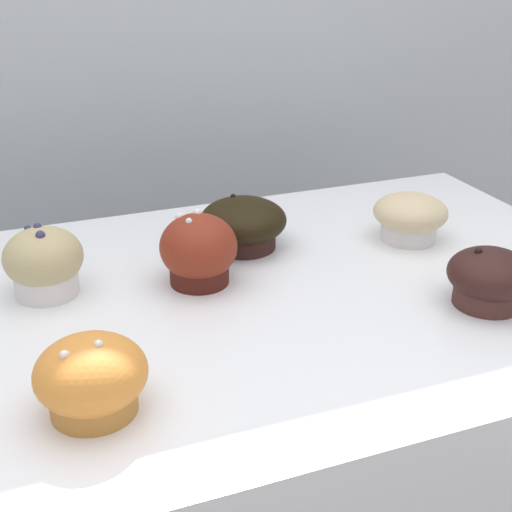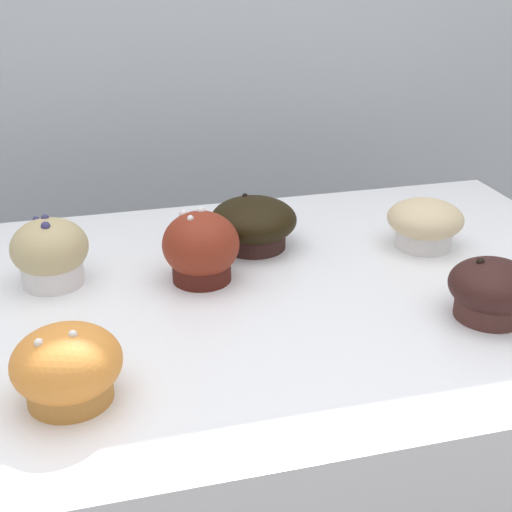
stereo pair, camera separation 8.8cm
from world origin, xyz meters
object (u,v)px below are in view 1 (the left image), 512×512
object	(u,v)px
muffin_front_right	(199,251)
muffin_front_center	(243,224)
muffin_back_right	(91,378)
muffin_front_left	(410,216)
muffin_back_left	(44,263)
muffin_back_center	(490,278)

from	to	relation	value
muffin_front_right	muffin_front_center	bearing A→B (deg)	42.88
muffin_front_center	muffin_back_right	distance (m)	0.40
muffin_front_left	muffin_front_right	xyz separation A→B (m)	(-0.32, -0.02, 0.01)
muffin_back_left	muffin_back_center	world-z (taller)	muffin_back_left
muffin_back_right	muffin_front_right	size ratio (longest dim) A/B	1.07
muffin_back_left	muffin_back_right	world-z (taller)	muffin_back_left
muffin_back_left	muffin_back_right	xyz separation A→B (m)	(0.01, -0.26, -0.01)
muffin_front_left	muffin_back_right	bearing A→B (deg)	-153.62
muffin_back_left	muffin_front_left	world-z (taller)	muffin_back_left
muffin_front_center	muffin_back_center	size ratio (longest dim) A/B	1.20
muffin_front_left	muffin_back_left	bearing A→B (deg)	178.45
muffin_back_right	muffin_back_center	world-z (taller)	muffin_back_right
muffin_front_center	muffin_front_right	bearing A→B (deg)	-137.12
muffin_front_left	muffin_back_center	xyz separation A→B (m)	(-0.02, -0.20, -0.00)
muffin_back_left	muffin_front_left	bearing A→B (deg)	-1.55
muffin_front_center	muffin_front_left	xyz separation A→B (m)	(0.23, -0.06, 0.00)
muffin_back_left	muffin_front_left	xyz separation A→B (m)	(0.51, -0.01, -0.01)
muffin_back_left	muffin_front_left	size ratio (longest dim) A/B	0.90
muffin_back_left	muffin_front_left	distance (m)	0.51
muffin_front_left	muffin_front_right	distance (m)	0.33
muffin_front_center	muffin_back_center	distance (m)	0.34
muffin_back_right	muffin_back_center	bearing A→B (deg)	4.91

